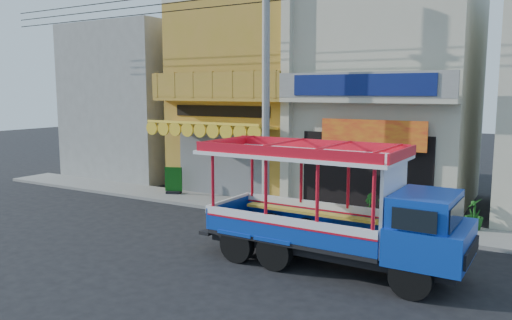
{
  "coord_description": "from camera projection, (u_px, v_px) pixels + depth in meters",
  "views": [
    {
      "loc": [
        7.39,
        -11.62,
        4.34
      ],
      "look_at": [
        -0.92,
        2.5,
        2.08
      ],
      "focal_mm": 35.0,
      "sensor_mm": 36.0,
      "label": 1
    }
  ],
  "objects": [
    {
      "name": "ground",
      "position": [
        239.0,
        245.0,
        14.22
      ],
      "size": [
        90.0,
        90.0,
        0.0
      ],
      "primitive_type": "plane",
      "color": "black",
      "rests_on": "ground"
    },
    {
      "name": "sidewalk",
      "position": [
        300.0,
        213.0,
        17.63
      ],
      "size": [
        30.0,
        2.0,
        0.12
      ],
      "primitive_type": "cube",
      "color": "slate",
      "rests_on": "ground"
    },
    {
      "name": "shophouse_left",
      "position": [
        259.0,
        97.0,
        22.47
      ],
      "size": [
        6.0,
        7.5,
        8.24
      ],
      "color": "#A68224",
      "rests_on": "ground"
    },
    {
      "name": "shophouse_right",
      "position": [
        391.0,
        97.0,
        19.46
      ],
      "size": [
        6.0,
        6.75,
        8.24
      ],
      "color": "#BEB89C",
      "rests_on": "ground"
    },
    {
      "name": "party_pilaster",
      "position": [
        287.0,
        101.0,
        18.32
      ],
      "size": [
        0.35,
        0.3,
        8.0
      ],
      "primitive_type": "cube",
      "color": "#BEB89C",
      "rests_on": "ground"
    },
    {
      "name": "filler_building_left",
      "position": [
        143.0,
        102.0,
        26.06
      ],
      "size": [
        6.0,
        6.0,
        7.6
      ],
      "primitive_type": "cube",
      "color": "gray",
      "rests_on": "ground"
    },
    {
      "name": "utility_pole",
      "position": [
        270.0,
        71.0,
        16.78
      ],
      "size": [
        28.0,
        0.26,
        9.0
      ],
      "color": "gray",
      "rests_on": "ground"
    },
    {
      "name": "songthaew_truck",
      "position": [
        348.0,
        212.0,
        11.95
      ],
      "size": [
        6.62,
        2.34,
        3.07
      ],
      "color": "black",
      "rests_on": "ground"
    },
    {
      "name": "green_sign",
      "position": [
        174.0,
        182.0,
        20.71
      ],
      "size": [
        0.7,
        0.53,
        1.11
      ],
      "color": "black",
      "rests_on": "sidewalk"
    },
    {
      "name": "potted_plant_a",
      "position": [
        391.0,
        207.0,
        15.98
      ],
      "size": [
        1.27,
        1.29,
        1.08
      ],
      "primitive_type": "imported",
      "rotation": [
        0.0,
        0.0,
        0.85
      ],
      "color": "#164D16",
      "rests_on": "sidewalk"
    },
    {
      "name": "potted_plant_b",
      "position": [
        369.0,
        206.0,
        16.63
      ],
      "size": [
        0.55,
        0.59,
        0.85
      ],
      "primitive_type": "imported",
      "rotation": [
        0.0,
        0.0,
        2.06
      ],
      "color": "#164D16",
      "rests_on": "sidewalk"
    },
    {
      "name": "potted_plant_c",
      "position": [
        474.0,
        214.0,
        15.31
      ],
      "size": [
        0.55,
        0.55,
        0.97
      ],
      "primitive_type": "imported",
      "rotation": [
        0.0,
        0.0,
        4.7
      ],
      "color": "#164D16",
      "rests_on": "sidewalk"
    }
  ]
}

